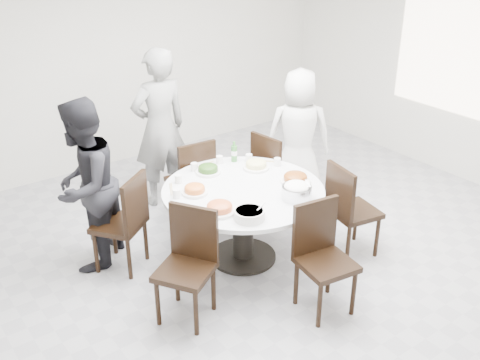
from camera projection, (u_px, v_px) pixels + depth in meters
floor at (275, 252)px, 5.56m from camera, size 6.00×6.00×0.01m
wall_back at (127, 55)px, 7.12m from camera, size 6.00×0.01×2.80m
wall_right at (476, 67)px, 6.55m from camera, size 0.01×6.00×2.80m
window at (477, 59)px, 6.50m from camera, size 0.04×2.20×1.40m
dining_table at (243, 224)px, 5.32m from camera, size 1.50×1.50×0.75m
chair_ne at (277, 173)px, 6.12m from camera, size 0.47×0.47×0.95m
chair_n at (190, 179)px, 5.97m from camera, size 0.45×0.45×0.95m
chair_nw at (119, 222)px, 5.15m from camera, size 0.59×0.59×0.95m
chair_sw at (185, 269)px, 4.48m from camera, size 0.58×0.58×0.95m
chair_s at (327, 262)px, 4.57m from camera, size 0.48×0.48×0.95m
chair_se at (354, 209)px, 5.37m from camera, size 0.49×0.49×0.95m
diner_right at (299, 134)px, 6.39m from camera, size 0.88×0.83×1.51m
diner_middle at (160, 128)px, 6.17m from camera, size 0.66×0.43×1.79m
diner_left at (85, 186)px, 5.07m from camera, size 1.00×0.99×1.62m
dish_greens at (208, 170)px, 5.44m from camera, size 0.25×0.25×0.06m
dish_pale at (256, 165)px, 5.54m from camera, size 0.26×0.26×0.07m
dish_orange at (195, 190)px, 5.05m from camera, size 0.24×0.24×0.06m
dish_redbrown at (295, 179)px, 5.26m from camera, size 0.28×0.28×0.07m
dish_tofu at (220, 208)px, 4.74m from camera, size 0.28×0.28×0.07m
rice_bowl at (297, 192)px, 4.96m from camera, size 0.27×0.27×0.12m
soup_bowl at (249, 214)px, 4.64m from camera, size 0.26×0.26×0.08m
beverage_bottle at (234, 151)px, 5.67m from camera, size 0.06×0.06×0.21m
tea_cups at (203, 163)px, 5.57m from camera, size 0.07×0.07×0.08m
chopsticks at (200, 165)px, 5.62m from camera, size 0.24×0.04×0.01m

